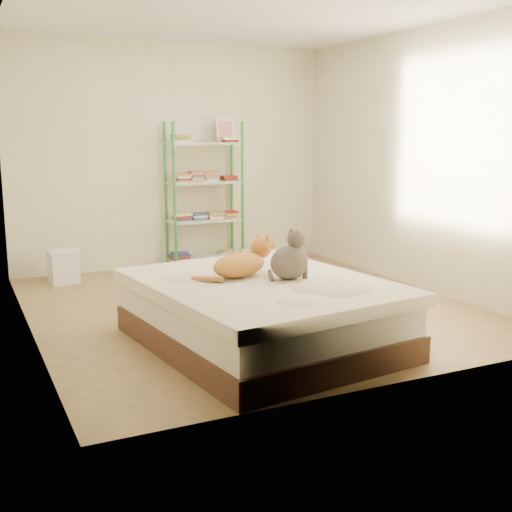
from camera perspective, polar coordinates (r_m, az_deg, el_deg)
room at (r=5.73m, az=-0.73°, el=8.20°), size 3.81×4.21×2.61m
bed at (r=4.79m, az=0.46°, el=-5.06°), size 1.79×2.13×0.50m
orange_cat at (r=4.82m, az=-1.50°, el=-0.51°), size 0.65×0.50×0.23m
grey_cat at (r=4.72m, az=2.98°, el=0.08°), size 0.36×0.31×0.37m
shelf_unit at (r=7.61m, az=-4.56°, el=5.25°), size 0.88×0.36×1.74m
cardboard_box at (r=6.85m, az=0.77°, el=-0.92°), size 0.55×0.56×0.38m
white_bin at (r=7.08m, az=-16.75°, el=-0.88°), size 0.34×0.31×0.36m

